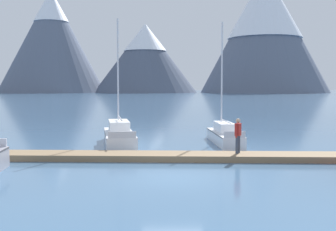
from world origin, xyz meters
The scene contains 8 objects.
ground_plane centered at (0.00, 0.00, 0.00)m, with size 700.00×700.00×0.00m, color #426689.
mountain_west_summit centered at (-56.99, 218.42, 28.79)m, with size 58.26×58.26×56.38m.
mountain_central_massif centered at (-5.24, 216.18, 19.67)m, with size 57.23×57.23×37.90m.
mountain_shoulder_ridge centered at (60.75, 214.74, 35.67)m, with size 70.42×70.42×66.69m.
dock centered at (0.00, 4.00, 0.14)m, with size 21.59×3.31×0.30m.
sailboat_second_berth centered at (-2.90, 9.36, 0.57)m, with size 2.50×7.22×7.66m.
sailboat_mid_dock_port centered at (3.63, 10.02, 0.51)m, with size 1.52×6.91×7.64m.
person_on_dock centered at (3.33, 3.94, 1.26)m, with size 0.38×0.52×1.69m.
Camera 1 is at (-0.77, -16.02, 3.56)m, focal length 44.52 mm.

